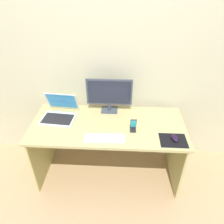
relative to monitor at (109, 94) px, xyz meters
The scene contains 9 objects.
ground_plane 0.97m from the monitor, 90.27° to the right, with size 8.00×8.00×0.00m, color tan.
wall_back 0.36m from the monitor, 90.38° to the left, with size 6.00×0.04×2.50m, color #BCBA97.
desk 0.43m from the monitor, 90.27° to the right, with size 1.58×0.70×0.73m.
monitor is the anchor object (origin of this frame).
laptop 0.57m from the monitor, 164.31° to the right, with size 0.37×0.36×0.24m.
keyboard_external 0.52m from the monitor, 91.57° to the right, with size 0.38×0.12×0.01m, color white.
mousepad 0.81m from the monitor, 37.15° to the right, with size 0.25×0.20×0.00m, color black.
mouse 0.81m from the monitor, 35.92° to the right, with size 0.06×0.10×0.04m, color black.
phone_in_dock 0.46m from the monitor, 53.50° to the right, with size 0.06×0.06×0.14m.
Camera 1 is at (0.14, -1.72, 2.04)m, focal length 33.79 mm.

